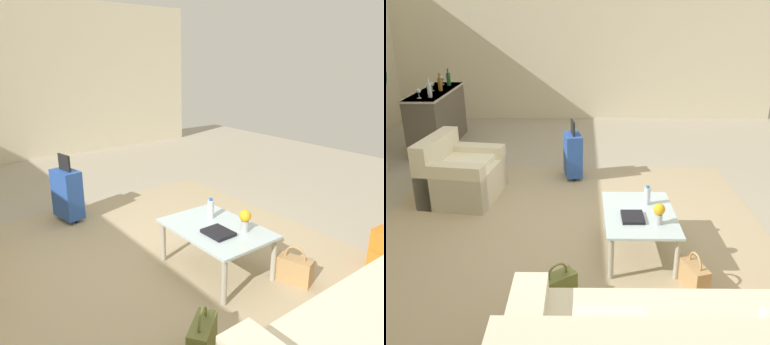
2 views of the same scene
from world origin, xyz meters
The scene contains 10 objects.
ground_plane centered at (0.00, 0.00, 0.00)m, with size 12.00×12.00×0.00m, color #A89E89.
wall_right centered at (5.06, 0.00, 1.55)m, with size 0.12×8.00×3.10m, color beige.
area_rug centered at (-0.60, 0.20, 0.00)m, with size 5.20×4.40×0.01m, color tan.
coffee_table centered at (-0.40, -0.50, 0.39)m, with size 1.00×0.70×0.45m.
water_bottle centered at (-0.20, -0.60, 0.54)m, with size 0.06×0.06×0.20m.
coffee_table_book centered at (-0.52, -0.42, 0.46)m, with size 0.26×0.21×0.03m, color black.
flower_vase centered at (-0.62, -0.65, 0.57)m, with size 0.11×0.11×0.21m.
suitcase_blue centered at (1.60, 0.20, 0.36)m, with size 0.43×0.29×0.85m.
handbag_olive centered at (-1.15, 0.27, 0.13)m, with size 0.30×0.34×0.36m.
handbag_tan centered at (-0.99, -0.93, 0.13)m, with size 0.35×0.23×0.36m.
Camera 1 is at (-2.79, 1.61, 1.94)m, focal length 35.00 mm.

